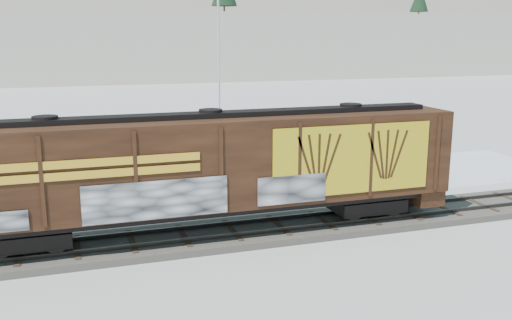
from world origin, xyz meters
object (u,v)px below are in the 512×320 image
object	(u,v)px
hopper_railcar	(212,165)
car_dark	(400,162)
car_silver	(212,175)
flagpole	(221,87)
car_white	(287,170)

from	to	relation	value
hopper_railcar	car_dark	size ratio (longest dim) A/B	4.22
car_silver	flagpole	bearing A→B (deg)	-1.69
car_dark	hopper_railcar	bearing A→B (deg)	138.98
hopper_railcar	flagpole	xyz separation A→B (m)	(4.06, 13.95, 1.75)
hopper_railcar	car_white	size ratio (longest dim) A/B	4.39
car_dark	car_silver	bearing A→B (deg)	110.98
flagpole	car_dark	size ratio (longest dim) A/B	2.71
car_silver	car_dark	distance (m)	11.33
flagpole	car_white	size ratio (longest dim) A/B	2.82
hopper_railcar	car_dark	world-z (taller)	hopper_railcar
car_dark	flagpole	bearing A→B (deg)	73.28
car_silver	car_white	bearing A→B (deg)	-70.03
hopper_railcar	car_silver	bearing A→B (deg)	76.16
car_silver	car_dark	bearing A→B (deg)	-72.09
car_white	car_dark	bearing A→B (deg)	-68.76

